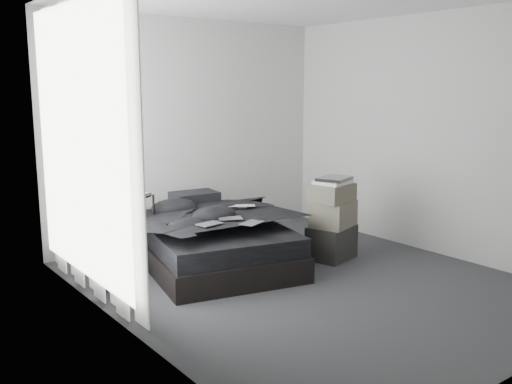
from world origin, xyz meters
TOP-DOWN VIEW (x-y plane):
  - floor at (0.00, 0.00)m, footprint 3.60×4.20m
  - wall_back at (0.00, 2.10)m, footprint 3.60×0.01m
  - wall_left at (-1.80, 0.00)m, footprint 0.01×4.20m
  - wall_right at (1.80, 0.00)m, footprint 0.01×4.20m
  - window_left at (-1.78, 0.90)m, footprint 0.02×2.00m
  - curtain_left at (-1.73, 0.90)m, footprint 0.06×2.12m
  - bed at (-0.43, 0.95)m, footprint 1.70×2.02m
  - mattress at (-0.43, 0.95)m, footprint 1.64×1.96m
  - duvet at (-0.43, 0.91)m, footprint 1.61×1.76m
  - pillow_lower at (-0.31, 1.63)m, footprint 0.60×0.47m
  - pillow_upper at (-0.26, 1.60)m, footprint 0.54×0.40m
  - laptop at (-0.10, 0.92)m, footprint 0.34×0.30m
  - comic_a at (-0.74, 0.53)m, footprint 0.24×0.18m
  - comic_b at (-0.46, 0.60)m, footprint 0.26×0.23m
  - comic_c at (-0.41, 0.33)m, footprint 0.26×0.22m
  - side_stand at (-1.12, 1.39)m, footprint 0.51×0.51m
  - papers at (-1.10, 1.38)m, footprint 0.36×0.32m
  - floor_books at (-1.58, 1.02)m, footprint 0.18×0.23m
  - box_lower at (0.73, 0.42)m, footprint 0.56×0.49m
  - box_mid at (0.74, 0.41)m, footprint 0.54×0.48m
  - box_upper at (0.72, 0.42)m, footprint 0.49×0.42m
  - art_book_white at (0.73, 0.42)m, footprint 0.43×0.38m
  - art_book_snake at (0.74, 0.41)m, footprint 0.43×0.39m

SIDE VIEW (x-z plane):
  - floor at x=0.00m, z-range -0.01..0.01m
  - floor_books at x=-1.58m, z-range 0.00..0.14m
  - bed at x=-0.43m, z-range 0.00..0.24m
  - box_lower at x=0.73m, z-range 0.00..0.35m
  - mattress at x=-0.43m, z-range 0.24..0.43m
  - side_stand at x=-1.12m, z-range 0.00..0.76m
  - pillow_lower at x=-0.31m, z-range 0.43..0.55m
  - box_mid at x=0.74m, z-range 0.35..0.63m
  - duvet at x=-0.43m, z-range 0.43..0.64m
  - pillow_upper at x=-0.26m, z-range 0.55..0.66m
  - comic_a at x=-0.74m, z-range 0.64..0.64m
  - comic_b at x=-0.46m, z-range 0.64..0.65m
  - laptop at x=-0.10m, z-range 0.64..0.66m
  - comic_c at x=-0.41m, z-range 0.65..0.65m
  - box_upper at x=0.72m, z-range 0.63..0.81m
  - papers at x=-1.10m, z-range 0.76..0.77m
  - art_book_white at x=0.73m, z-range 0.81..0.85m
  - art_book_snake at x=0.74m, z-range 0.85..0.88m
  - curtain_left at x=-1.73m, z-range 0.04..2.52m
  - wall_back at x=0.00m, z-range 0.00..2.60m
  - wall_left at x=-1.80m, z-range 0.00..2.60m
  - wall_right at x=1.80m, z-range 0.00..2.60m
  - window_left at x=-1.78m, z-range 0.20..2.50m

